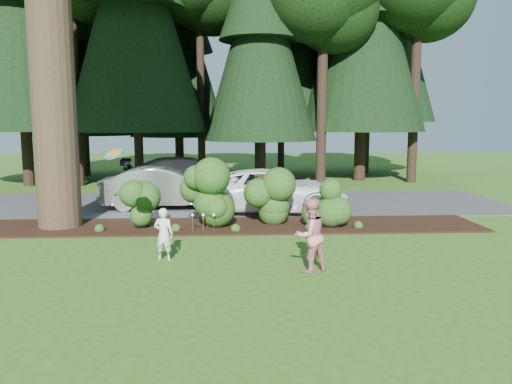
{
  "coord_description": "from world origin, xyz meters",
  "views": [
    {
      "loc": [
        0.45,
        -11.5,
        3.11
      ],
      "look_at": [
        1.14,
        1.46,
        1.3
      ],
      "focal_mm": 35.0,
      "sensor_mm": 36.0,
      "label": 1
    }
  ],
  "objects_px": {
    "car_white_suv": "(271,191)",
    "child": "(164,234)",
    "car_silver_wagon": "(166,187)",
    "frisbee": "(114,154)",
    "car_dark_suv": "(189,176)",
    "adult": "(310,235)"
  },
  "relations": [
    {
      "from": "child",
      "to": "frisbee",
      "type": "bearing_deg",
      "value": -10.17
    },
    {
      "from": "car_silver_wagon",
      "to": "frisbee",
      "type": "xyz_separation_m",
      "value": [
        -0.31,
        -6.5,
        1.62
      ]
    },
    {
      "from": "car_silver_wagon",
      "to": "car_dark_suv",
      "type": "height_order",
      "value": "car_dark_suv"
    },
    {
      "from": "car_dark_suv",
      "to": "adult",
      "type": "distance_m",
      "value": 11.7
    },
    {
      "from": "child",
      "to": "car_dark_suv",
      "type": "bearing_deg",
      "value": -79.99
    },
    {
      "from": "car_dark_suv",
      "to": "child",
      "type": "height_order",
      "value": "car_dark_suv"
    },
    {
      "from": "car_silver_wagon",
      "to": "adult",
      "type": "xyz_separation_m",
      "value": [
        3.98,
        -7.92,
        -0.01
      ]
    },
    {
      "from": "car_silver_wagon",
      "to": "frisbee",
      "type": "distance_m",
      "value": 6.71
    },
    {
      "from": "car_white_suv",
      "to": "car_dark_suv",
      "type": "relative_size",
      "value": 0.95
    },
    {
      "from": "car_silver_wagon",
      "to": "car_white_suv",
      "type": "xyz_separation_m",
      "value": [
        3.74,
        -0.91,
        -0.02
      ]
    },
    {
      "from": "car_dark_suv",
      "to": "frisbee",
      "type": "height_order",
      "value": "frisbee"
    },
    {
      "from": "child",
      "to": "frisbee",
      "type": "distance_m",
      "value": 2.16
    },
    {
      "from": "frisbee",
      "to": "car_silver_wagon",
      "type": "bearing_deg",
      "value": 87.24
    },
    {
      "from": "car_silver_wagon",
      "to": "car_dark_suv",
      "type": "xyz_separation_m",
      "value": [
        0.59,
        3.28,
        0.06
      ]
    },
    {
      "from": "car_white_suv",
      "to": "child",
      "type": "distance_m",
      "value": 6.66
    },
    {
      "from": "car_white_suv",
      "to": "child",
      "type": "xyz_separation_m",
      "value": [
        -2.93,
        -5.98,
        -0.16
      ]
    },
    {
      "from": "car_dark_suv",
      "to": "frisbee",
      "type": "relative_size",
      "value": 10.89
    },
    {
      "from": "adult",
      "to": "car_dark_suv",
      "type": "bearing_deg",
      "value": -103.15
    },
    {
      "from": "car_silver_wagon",
      "to": "child",
      "type": "bearing_deg",
      "value": -175.3
    },
    {
      "from": "car_silver_wagon",
      "to": "child",
      "type": "distance_m",
      "value": 6.94
    },
    {
      "from": "child",
      "to": "adult",
      "type": "xyz_separation_m",
      "value": [
        3.16,
        -1.03,
        0.17
      ]
    },
    {
      "from": "car_silver_wagon",
      "to": "frisbee",
      "type": "bearing_deg",
      "value": 175.2
    }
  ]
}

